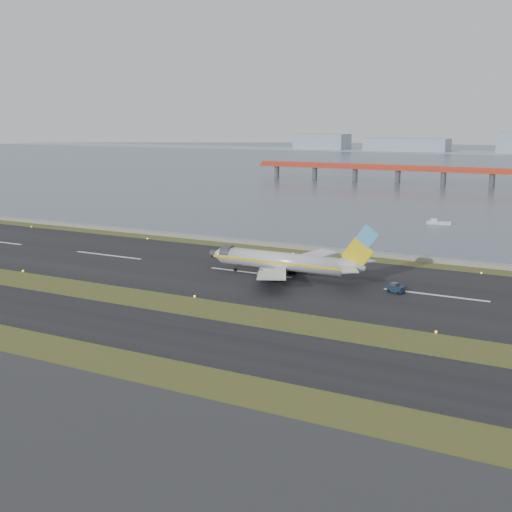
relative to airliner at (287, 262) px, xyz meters
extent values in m
plane|color=#344619|center=(-8.83, -29.75, -3.46)|extent=(1000.00, 1000.00, 0.00)
cube|color=black|center=(-8.83, -41.75, -3.41)|extent=(1000.00, 18.00, 0.10)
cube|color=black|center=(-8.83, 0.25, -3.41)|extent=(1000.00, 45.00, 0.10)
cube|color=gray|center=(-8.83, 30.25, -2.96)|extent=(1000.00, 2.50, 1.00)
cube|color=#434F60|center=(-8.83, 430.25, -3.46)|extent=(1400.00, 800.00, 1.30)
cube|color=#B4341E|center=(11.17, 220.25, 4.04)|extent=(260.00, 5.00, 1.60)
cube|color=#B4341E|center=(11.17, 220.25, 5.54)|extent=(260.00, 0.40, 1.40)
cylinder|color=#4C4C51|center=(-84.83, 220.25, -0.46)|extent=(2.80, 2.80, 7.00)
cylinder|color=#4C4C51|center=(11.17, 220.25, -0.46)|extent=(2.80, 2.80, 7.00)
cube|color=#9BA9B7|center=(-228.83, 590.25, 5.54)|extent=(60.00, 35.00, 18.00)
cube|color=#9BA9B7|center=(-128.83, 590.25, 3.54)|extent=(90.00, 35.00, 14.00)
cylinder|color=silver|center=(-1.50, 0.00, 0.04)|extent=(28.00, 3.80, 3.80)
cone|color=silver|center=(-17.10, 0.00, 0.04)|extent=(3.20, 3.80, 3.80)
cone|color=silver|center=(14.70, 0.00, 0.34)|extent=(5.00, 3.80, 3.80)
cube|color=yellow|center=(-1.50, -1.92, 0.04)|extent=(31.00, 0.06, 0.45)
cube|color=yellow|center=(-1.50, 1.92, 0.04)|extent=(31.00, 0.06, 0.45)
cube|color=silver|center=(0.70, -8.50, -0.66)|extent=(11.31, 15.89, 1.66)
cube|color=silver|center=(0.70, 8.50, -0.66)|extent=(11.31, 15.89, 1.66)
cylinder|color=#3A3B3F|center=(-1.00, -6.00, -1.86)|extent=(4.20, 2.10, 2.10)
cylinder|color=#3A3B3F|center=(-1.00, 6.00, -1.86)|extent=(4.20, 2.10, 2.10)
cube|color=yellow|center=(15.50, 0.00, 3.24)|extent=(6.80, 0.35, 6.85)
cube|color=#52B1EB|center=(17.40, 0.00, 6.94)|extent=(4.85, 0.37, 4.90)
cube|color=silver|center=(15.00, -3.80, 0.84)|extent=(5.64, 6.80, 0.22)
cube|color=silver|center=(15.00, 3.80, 0.84)|extent=(5.64, 6.80, 0.22)
cylinder|color=black|center=(-12.50, 0.00, -3.01)|extent=(0.80, 0.28, 0.80)
cylinder|color=black|center=(0.00, -2.80, -2.91)|extent=(1.00, 0.38, 1.00)
cylinder|color=black|center=(0.00, 2.80, -2.91)|extent=(1.00, 0.38, 1.00)
cube|color=#142238|center=(24.02, -1.55, -2.58)|extent=(3.51, 2.65, 1.17)
cube|color=#3A3B3F|center=(23.65, -1.42, -1.80)|extent=(1.75, 1.82, 0.68)
cylinder|color=black|center=(22.76, -1.95, -3.12)|extent=(0.74, 0.49, 0.68)
cylinder|color=black|center=(23.25, -0.47, -3.12)|extent=(0.74, 0.49, 0.68)
cylinder|color=black|center=(24.79, -2.62, -3.12)|extent=(0.74, 0.49, 0.68)
cylinder|color=black|center=(25.28, -1.14, -3.12)|extent=(0.74, 0.49, 0.68)
cube|color=silver|center=(13.12, 88.05, -3.02)|extent=(7.95, 3.64, 0.98)
cube|color=silver|center=(11.50, 87.78, -2.15)|extent=(2.45, 2.09, 0.98)
camera|label=1|loc=(55.57, -120.31, 29.19)|focal=45.00mm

